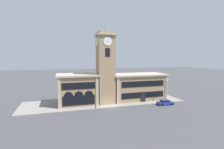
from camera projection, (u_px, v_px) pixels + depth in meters
name	position (u px, v px, depth m)	size (l,w,h in m)	color
ground_plane	(111.00, 108.00, 44.00)	(300.00, 300.00, 0.00)	#424247
sidewalk_kerb	(104.00, 102.00, 49.81)	(44.61, 12.23, 0.15)	gray
clock_tower	(105.00, 68.00, 47.66)	(5.11, 5.11, 20.70)	#9E7F5B
town_hall_left_wing	(77.00, 89.00, 47.45)	(10.85, 8.28, 8.19)	#9E7F5B
town_hall_right_wing	(137.00, 86.00, 52.79)	(16.50, 8.28, 7.79)	#9E7F5B
parked_car_near	(165.00, 102.00, 46.81)	(4.45, 1.99, 1.41)	navy
street_lamp	(166.00, 88.00, 49.08)	(0.36, 0.36, 6.17)	#4C4C51
bollard	(96.00, 106.00, 43.12)	(0.18, 0.18, 1.06)	black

